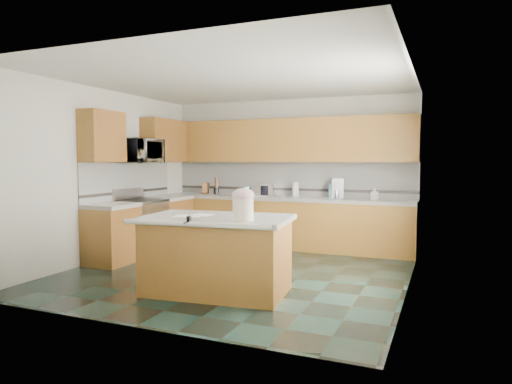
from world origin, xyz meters
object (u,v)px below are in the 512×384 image
at_px(island_base, 217,257).
at_px(soap_bottle_island, 248,201).
at_px(treat_jar, 243,210).
at_px(knife_block, 206,188).
at_px(island_top, 217,219).
at_px(toaster_oven, 262,190).
at_px(coffee_maker, 337,188).

relative_size(island_base, soap_bottle_island, 4.67).
xyz_separation_m(treat_jar, soap_bottle_island, (-0.11, 0.38, 0.05)).
bearing_deg(knife_block, soap_bottle_island, -65.51).
relative_size(island_base, treat_jar, 6.75).
bearing_deg(island_top, island_base, -96.16).
xyz_separation_m(soap_bottle_island, knife_block, (-2.16, 2.88, -0.06)).
xyz_separation_m(soap_bottle_island, toaster_oven, (-0.97, 2.88, -0.07)).
bearing_deg(soap_bottle_island, coffee_maker, 102.14).
height_order(island_top, coffee_maker, coffee_maker).
relative_size(treat_jar, soap_bottle_island, 0.69).
bearing_deg(island_top, treat_jar, -32.78).
relative_size(knife_block, toaster_oven, 0.59).
xyz_separation_m(treat_jar, coffee_maker, (0.31, 3.28, 0.05)).
relative_size(island_base, toaster_oven, 4.32).
bearing_deg(island_top, knife_block, 114.89).
relative_size(island_top, coffee_maker, 4.95).
bearing_deg(island_top, coffee_maker, 69.98).
distance_m(island_base, knife_block, 3.59).
xyz_separation_m(soap_bottle_island, coffee_maker, (0.42, 2.91, 0.00)).
relative_size(toaster_oven, coffee_maker, 1.08).
bearing_deg(toaster_oven, soap_bottle_island, -87.01).
distance_m(island_base, soap_bottle_island, 0.76).
distance_m(island_top, soap_bottle_island, 0.42).
distance_m(knife_block, toaster_oven, 1.19).
xyz_separation_m(island_top, treat_jar, (0.44, -0.22, 0.15)).
bearing_deg(treat_jar, soap_bottle_island, 92.03).
bearing_deg(toaster_oven, island_top, -93.79).
xyz_separation_m(island_base, coffee_maker, (0.76, 3.06, 0.66)).
xyz_separation_m(island_base, soap_bottle_island, (0.33, 0.15, 0.66)).
bearing_deg(coffee_maker, soap_bottle_island, -117.17).
height_order(knife_block, coffee_maker, coffee_maker).
xyz_separation_m(island_base, island_top, (0.00, 0.00, 0.46)).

